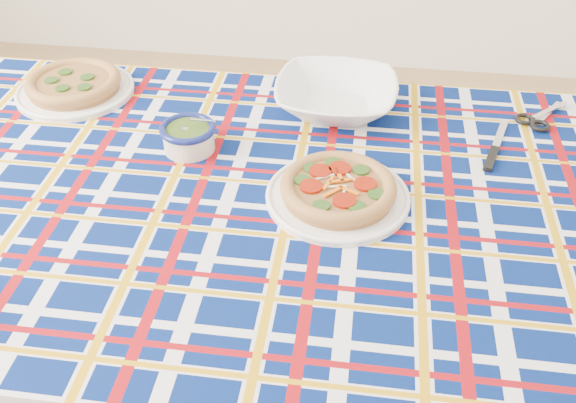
% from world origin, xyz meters
% --- Properties ---
extents(dining_table, '(1.46, 0.91, 0.68)m').
position_xyz_m(dining_table, '(-0.13, 0.07, 0.62)').
color(dining_table, brown).
rests_on(dining_table, floor).
extents(tablecloth, '(1.48, 0.94, 0.10)m').
position_xyz_m(tablecloth, '(-0.13, 0.07, 0.64)').
color(tablecloth, '#041651').
rests_on(tablecloth, dining_table).
extents(main_focaccia_plate, '(0.27, 0.27, 0.05)m').
position_xyz_m(main_focaccia_plate, '(0.01, 0.07, 0.71)').
color(main_focaccia_plate, '#8E5E32').
rests_on(main_focaccia_plate, tablecloth).
extents(pesto_bowl, '(0.12, 0.12, 0.07)m').
position_xyz_m(pesto_bowl, '(-0.29, 0.19, 0.72)').
color(pesto_bowl, '#253C10').
rests_on(pesto_bowl, tablecloth).
extents(serving_bowl, '(0.27, 0.27, 0.06)m').
position_xyz_m(serving_bowl, '(-0.02, 0.39, 0.72)').
color(serving_bowl, white).
rests_on(serving_bowl, tablecloth).
extents(second_focaccia_plate, '(0.30, 0.30, 0.05)m').
position_xyz_m(second_focaccia_plate, '(-0.61, 0.38, 0.71)').
color(second_focaccia_plate, '#8E5E32').
rests_on(second_focaccia_plate, tablecloth).
extents(table_knife, '(0.08, 0.21, 0.01)m').
position_xyz_m(table_knife, '(0.32, 0.32, 0.69)').
color(table_knife, silver).
rests_on(table_knife, tablecloth).
extents(kitchen_scissors, '(0.17, 0.18, 0.01)m').
position_xyz_m(kitchen_scissors, '(0.44, 0.43, 0.69)').
color(kitchen_scissors, silver).
rests_on(kitchen_scissors, tablecloth).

